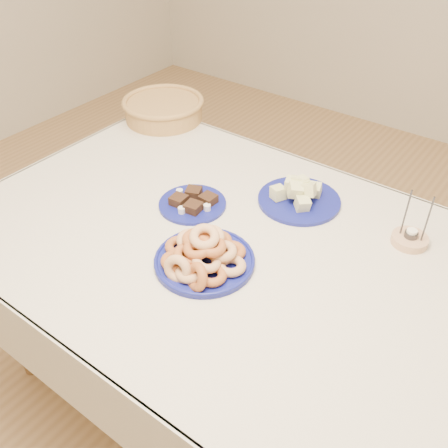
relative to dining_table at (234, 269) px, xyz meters
The scene contains 7 objects.
ground 0.64m from the dining_table, ahead, with size 5.00×5.00×0.00m, color #997248.
dining_table is the anchor object (origin of this frame).
donut_platter 0.19m from the dining_table, 95.41° to the right, with size 0.29×0.29×0.13m.
melon_plate 0.33m from the dining_table, 80.75° to the left, with size 0.34×0.34×0.09m.
brownie_plate 0.26m from the dining_table, 161.98° to the left, with size 0.24×0.24×0.04m.
wicker_basket 0.88m from the dining_table, 145.87° to the left, with size 0.45×0.45×0.09m.
candle_holder 0.53m from the dining_table, 36.37° to the left, with size 0.11×0.11×0.18m.
Camera 1 is at (0.65, -0.92, 1.70)m, focal length 40.00 mm.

